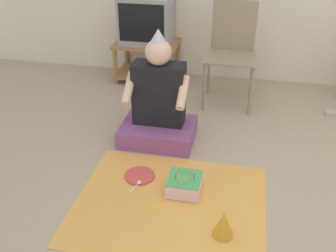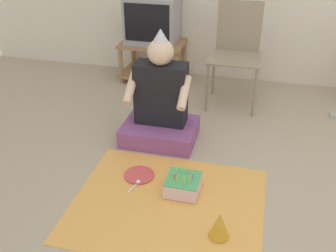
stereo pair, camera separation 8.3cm
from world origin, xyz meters
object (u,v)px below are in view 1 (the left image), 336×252
object	(u,v)px
tv	(147,19)
birthday_cake	(184,184)
person_seated	(158,106)
folding_chair	(232,46)
paper_plate	(140,175)
party_hat_blue	(224,224)

from	to	relation	value
tv	birthday_cake	xyz separation A→B (m)	(0.70, -1.79, -0.58)
person_seated	folding_chair	bearing A→B (deg)	59.43
person_seated	paper_plate	size ratio (longest dim) A/B	4.23
party_hat_blue	person_seated	bearing A→B (deg)	121.73
folding_chair	paper_plate	xyz separation A→B (m)	(-0.50, -1.36, -0.52)
birthday_cake	party_hat_blue	bearing A→B (deg)	-50.64
person_seated	party_hat_blue	distance (m)	1.15
tv	person_seated	world-z (taller)	person_seated
folding_chair	birthday_cake	size ratio (longest dim) A/B	4.20
tv	party_hat_blue	xyz separation A→B (m)	(0.98, -2.14, -0.55)
tv	person_seated	bearing A→B (deg)	-71.68
birthday_cake	party_hat_blue	distance (m)	0.45
paper_plate	party_hat_blue	bearing A→B (deg)	-35.32
folding_chair	party_hat_blue	distance (m)	1.85
birthday_cake	paper_plate	world-z (taller)	birthday_cake
paper_plate	person_seated	bearing A→B (deg)	88.44
tv	party_hat_blue	world-z (taller)	tv
birthday_cake	paper_plate	bearing A→B (deg)	164.77
tv	person_seated	xyz separation A→B (m)	(0.39, -1.17, -0.35)
tv	paper_plate	size ratio (longest dim) A/B	2.40
birthday_cake	paper_plate	xyz separation A→B (m)	(-0.33, 0.09, -0.05)
tv	party_hat_blue	bearing A→B (deg)	-65.25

